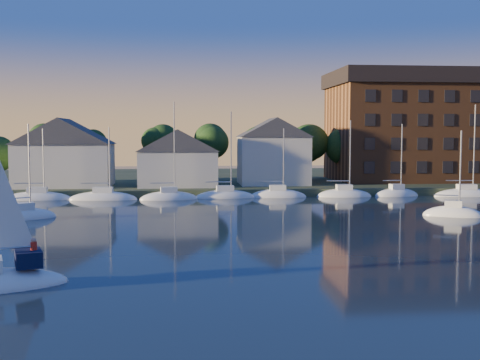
{
  "coord_description": "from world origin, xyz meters",
  "views": [
    {
      "loc": [
        -5.3,
        -29.08,
        8.43
      ],
      "look_at": [
        -0.44,
        22.0,
        4.49
      ],
      "focal_mm": 45.0,
      "sensor_mm": 36.0,
      "label": 1
    }
  ],
  "objects": [
    {
      "name": "ground",
      "position": [
        0.0,
        0.0,
        0.0
      ],
      "size": [
        260.0,
        260.0,
        0.0
      ],
      "primitive_type": "plane",
      "color": "black",
      "rests_on": "ground"
    },
    {
      "name": "tree_line",
      "position": [
        2.0,
        63.0,
        7.18
      ],
      "size": [
        93.4,
        5.4,
        8.9
      ],
      "color": "#3A261A",
      "rests_on": "shoreline_land"
    },
    {
      "name": "shoreline_land",
      "position": [
        0.0,
        75.0,
        0.0
      ],
      "size": [
        160.0,
        50.0,
        2.0
      ],
      "primitive_type": "cube",
      "color": "#313F25",
      "rests_on": "ground"
    },
    {
      "name": "drifting_sailboat_right",
      "position": [
        22.24,
        29.71,
        0.1
      ],
      "size": [
        6.29,
        4.34,
        9.89
      ],
      "rotation": [
        0.0,
        0.0,
        -0.43
      ],
      "color": "white",
      "rests_on": "ground"
    },
    {
      "name": "condo_block",
      "position": [
        34.0,
        64.95,
        9.79
      ],
      "size": [
        31.0,
        17.0,
        17.4
      ],
      "color": "brown",
      "rests_on": "shoreline_land"
    },
    {
      "name": "clubhouse_east",
      "position": [
        8.0,
        59.0,
        6.0
      ],
      "size": [
        10.5,
        8.4,
        9.8
      ],
      "color": "beige",
      "rests_on": "shoreline_land"
    },
    {
      "name": "drifting_sailboat_left",
      "position": [
        -21.01,
        31.63,
        0.1
      ],
      "size": [
        6.69,
        5.47,
        10.53
      ],
      "rotation": [
        0.0,
        0.0,
        0.59
      ],
      "color": "white",
      "rests_on": "ground"
    },
    {
      "name": "moored_fleet",
      "position": [
        0.0,
        49.0,
        0.1
      ],
      "size": [
        87.5,
        2.4,
        12.05
      ],
      "color": "white",
      "rests_on": "ground"
    },
    {
      "name": "clubhouse_centre",
      "position": [
        -6.0,
        57.0,
        5.13
      ],
      "size": [
        11.55,
        8.4,
        8.08
      ],
      "color": "beige",
      "rests_on": "shoreline_land"
    },
    {
      "name": "clubhouse_west",
      "position": [
        -22.0,
        58.0,
        5.93
      ],
      "size": [
        13.65,
        9.45,
        9.64
      ],
      "color": "beige",
      "rests_on": "shoreline_land"
    },
    {
      "name": "wooden_dock",
      "position": [
        0.0,
        52.0,
        0.0
      ],
      "size": [
        120.0,
        3.0,
        1.0
      ],
      "primitive_type": "cube",
      "color": "brown",
      "rests_on": "ground"
    }
  ]
}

